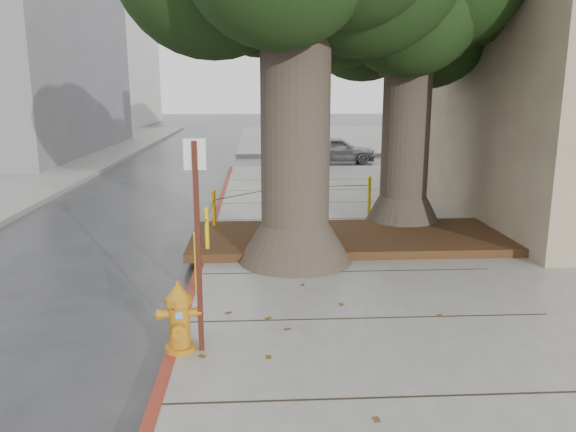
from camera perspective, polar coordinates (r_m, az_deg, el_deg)
The scene contains 13 objects.
ground at distance 7.77m, azimuth 4.34°, elevation -11.41°, with size 140.00×140.00×0.00m, color #28282B.
sidewalk_far at distance 37.81m, azimuth 7.53°, elevation 7.90°, with size 16.00×20.00×0.15m, color slate.
curb_red at distance 10.07m, azimuth -8.95°, elevation -5.35°, with size 0.14×26.00×0.16m, color maroon.
planter_bed at distance 11.47m, azimuth 6.30°, elevation -2.23°, with size 6.40×2.60×0.16m, color black.
building_far_white at distance 54.62m, azimuth -21.14°, elevation 16.43°, with size 12.00×18.00×15.00m, color silver.
building_side_white at distance 37.16m, azimuth 24.74°, elevation 13.63°, with size 10.00×10.00×9.00m, color silver.
tree_far at distance 13.00m, azimuth 13.85°, elevation 20.53°, with size 4.50×3.80×7.17m.
bollard_ring at distance 11.68m, azimuth -2.61°, elevation 0.29°, with size 3.79×5.39×0.95m.
fire_hydrant at distance 6.78m, azimuth -11.00°, elevation -10.08°, with size 0.46×0.42×0.86m.
signpost at distance 6.45m, azimuth -9.17°, elevation -1.87°, with size 0.25×0.06×2.50m.
car_silver at distance 25.06m, azimuth 4.98°, elevation 6.73°, with size 1.37×3.41×1.16m, color #9F9EA3.
car_red at distance 27.45m, azimuth 18.07°, elevation 6.79°, with size 1.35×3.88×1.28m, color maroon.
car_dark at distance 27.09m, azimuth -26.94°, elevation 5.75°, with size 1.50×3.68×1.07m, color black.
Camera 1 is at (-0.97, -7.03, 3.17)m, focal length 35.00 mm.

